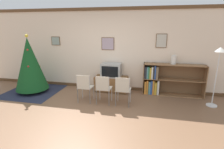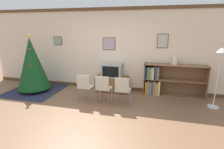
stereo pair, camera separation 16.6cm
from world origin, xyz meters
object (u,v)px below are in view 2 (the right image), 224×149
(folding_chair_left, at_px, (85,86))
(bookshelf, at_px, (163,80))
(tv_console, at_px, (112,84))
(television, at_px, (112,70))
(folding_chair_center, at_px, (103,88))
(folding_chair_right, at_px, (122,89))
(vase, at_px, (175,60))
(christmas_tree, at_px, (32,63))
(standing_lamp, at_px, (220,62))

(folding_chair_left, height_order, bookshelf, bookshelf)
(tv_console, bearing_deg, television, -90.00)
(tv_console, distance_m, folding_chair_left, 1.19)
(folding_chair_center, bearing_deg, television, 90.00)
(folding_chair_right, distance_m, vase, 1.91)
(christmas_tree, xyz_separation_m, television, (2.55, 0.59, -0.21))
(folding_chair_center, height_order, vase, vase)
(bookshelf, bearing_deg, folding_chair_right, -134.40)
(christmas_tree, distance_m, folding_chair_center, 2.63)
(christmas_tree, xyz_separation_m, folding_chair_right, (3.10, -0.44, -0.47))
(folding_chair_center, xyz_separation_m, bookshelf, (1.62, 1.10, 0.01))
(folding_chair_right, distance_m, bookshelf, 1.54)
(folding_chair_right, bearing_deg, television, 117.92)
(television, distance_m, standing_lamp, 3.03)
(television, bearing_deg, vase, 3.26)
(christmas_tree, relative_size, vase, 6.81)
(tv_console, xyz_separation_m, folding_chair_right, (0.55, -1.03, 0.22))
(tv_console, height_order, folding_chair_left, folding_chair_left)
(tv_console, distance_m, folding_chair_center, 1.05)
(tv_console, relative_size, television, 1.68)
(vase, distance_m, standing_lamp, 1.21)
(tv_console, xyz_separation_m, folding_chair_center, (0.00, -1.03, 0.22))
(folding_chair_right, relative_size, vase, 2.98)
(folding_chair_left, relative_size, folding_chair_center, 1.00)
(standing_lamp, bearing_deg, vase, 147.38)
(folding_chair_left, xyz_separation_m, standing_lamp, (3.48, 0.49, 0.76))
(television, height_order, bookshelf, bookshelf)
(vase, xyz_separation_m, standing_lamp, (1.01, -0.65, 0.10))
(christmas_tree, height_order, standing_lamp, christmas_tree)
(christmas_tree, xyz_separation_m, bookshelf, (4.17, 0.65, -0.46))
(tv_console, xyz_separation_m, standing_lamp, (2.94, -0.54, 0.97))
(television, relative_size, standing_lamp, 0.40)
(christmas_tree, distance_m, vase, 4.53)
(television, relative_size, vase, 2.33)
(folding_chair_center, relative_size, vase, 2.98)
(folding_chair_center, xyz_separation_m, folding_chair_right, (0.55, 0.00, 0.00))
(bookshelf, xyz_separation_m, vase, (0.30, 0.04, 0.65))
(christmas_tree, xyz_separation_m, folding_chair_left, (2.01, -0.44, -0.47))
(folding_chair_center, xyz_separation_m, standing_lamp, (2.94, 0.49, 0.76))
(folding_chair_right, height_order, standing_lamp, standing_lamp)
(television, bearing_deg, christmas_tree, -167.09)
(christmas_tree, height_order, vase, christmas_tree)
(christmas_tree, relative_size, folding_chair_center, 2.29)
(vase, bearing_deg, standing_lamp, -32.62)
(tv_console, height_order, bookshelf, bookshelf)
(tv_console, bearing_deg, christmas_tree, -167.04)
(bookshelf, relative_size, standing_lamp, 1.15)
(folding_chair_center, bearing_deg, folding_chair_left, 180.00)
(television, xyz_separation_m, folding_chair_right, (0.55, -1.03, -0.26))
(christmas_tree, relative_size, folding_chair_left, 2.29)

